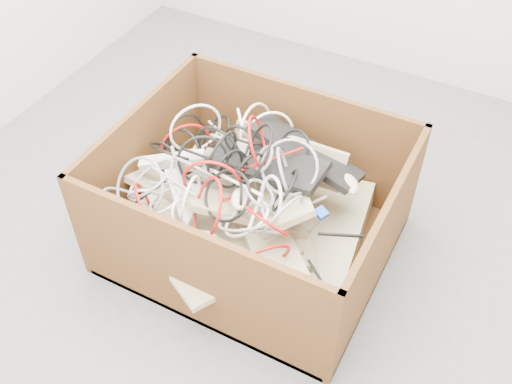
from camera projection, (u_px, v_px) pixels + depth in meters
The scene contains 8 objects.
ground at pixel (253, 233), 2.63m from camera, with size 3.00×3.00×0.00m, color #535356.
cardboard_box at pixel (251, 220), 2.49m from camera, with size 1.08×0.90×0.54m.
keyboard_pile at pixel (261, 196), 2.40m from camera, with size 0.98×0.97×0.37m.
mice_scatter at pixel (250, 200), 2.29m from camera, with size 0.75×0.60×0.20m.
power_strip_left at pixel (172, 160), 2.43m from camera, with size 0.28×0.05×0.04m, color silver.
power_strip_right at pixel (179, 197), 2.34m from camera, with size 0.26×0.05×0.04m, color silver.
vga_plug at pixel (321, 213), 2.22m from camera, with size 0.04×0.04×0.02m, color blue.
cable_tangle at pixel (220, 172), 2.32m from camera, with size 1.01×0.86×0.46m.
Camera 1 is at (0.82, -1.52, 1.99)m, focal length 42.39 mm.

